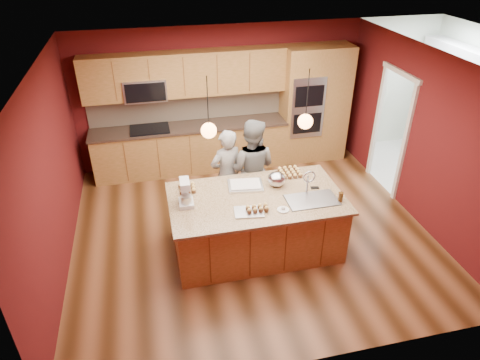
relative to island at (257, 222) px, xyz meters
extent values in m
plane|color=#40240F|center=(0.02, 0.45, -0.46)|extent=(5.50, 5.50, 0.00)
plane|color=silver|center=(0.02, 0.45, 2.24)|extent=(5.50, 5.50, 0.00)
plane|color=#521113|center=(0.02, 2.95, 0.89)|extent=(5.50, 0.00, 5.50)
plane|color=#521113|center=(0.02, -2.05, 0.89)|extent=(5.50, 0.00, 5.50)
plane|color=#521113|center=(-2.73, 0.45, 0.89)|extent=(0.00, 5.00, 5.00)
plane|color=#521113|center=(2.77, 0.45, 0.89)|extent=(0.00, 5.00, 5.00)
cube|color=olive|center=(-0.63, 2.65, -0.01)|extent=(3.70, 0.60, 0.90)
cube|color=#2F211B|center=(-0.63, 2.64, 0.45)|extent=(3.74, 0.64, 0.04)
cube|color=#C7B194|center=(-0.63, 2.94, 0.76)|extent=(3.70, 0.03, 0.56)
cube|color=olive|center=(-0.63, 2.77, 1.44)|extent=(3.70, 0.36, 0.80)
cube|color=black|center=(-1.38, 2.63, 0.48)|extent=(0.72, 0.52, 0.03)
cube|color=#AAACB1|center=(-1.38, 2.75, 1.22)|extent=(0.76, 0.40, 0.40)
cube|color=olive|center=(1.62, 2.65, 0.69)|extent=(0.80, 0.60, 2.30)
cube|color=#AAACB1|center=(1.62, 2.35, 0.74)|extent=(0.66, 0.04, 1.20)
cube|color=olive|center=(2.27, 2.65, 0.69)|extent=(0.50, 0.60, 2.30)
plane|color=silver|center=(3.67, 1.65, -0.46)|extent=(2.60, 2.60, 0.00)
plane|color=silver|center=(4.57, 1.65, 0.89)|extent=(0.00, 2.70, 2.70)
cube|color=silver|center=(4.37, 1.65, 1.49)|extent=(0.35, 2.40, 0.75)
cylinder|color=black|center=(-0.66, 0.00, 1.89)|extent=(0.01, 0.01, 0.70)
sphere|color=#EA8A49|center=(-0.66, 0.00, 1.54)|extent=(0.20, 0.20, 0.20)
cylinder|color=black|center=(0.63, 0.00, 1.89)|extent=(0.01, 0.01, 0.70)
sphere|color=#EA8A49|center=(0.63, 0.00, 1.54)|extent=(0.20, 0.20, 0.20)
cube|color=olive|center=(-0.02, 0.00, -0.03)|extent=(2.37, 1.28, 0.87)
cube|color=#CFAE85|center=(-0.02, 0.00, 0.42)|extent=(2.47, 1.38, 0.04)
cube|color=#AAACB1|center=(0.72, -0.24, 0.36)|extent=(0.71, 0.41, 0.18)
imported|color=black|center=(-0.26, 0.95, 0.31)|extent=(0.65, 0.53, 1.55)
imported|color=slate|center=(0.15, 0.95, 0.38)|extent=(1.01, 0.92, 1.68)
cube|color=silver|center=(-1.00, 0.03, 0.47)|extent=(0.21, 0.26, 0.06)
cube|color=silver|center=(-1.00, 0.14, 0.63)|extent=(0.10, 0.08, 0.26)
cube|color=silver|center=(-1.00, 0.05, 0.77)|extent=(0.14, 0.26, 0.10)
cylinder|color=silver|center=(-1.00, 0.00, 0.54)|extent=(0.15, 0.15, 0.14)
cube|color=silver|center=(-0.10, 0.32, 0.46)|extent=(0.55, 0.43, 0.03)
cube|color=silver|center=(-0.10, 0.32, 0.48)|extent=(0.47, 0.36, 0.02)
cube|color=#AAACB1|center=(-0.21, -0.34, 0.45)|extent=(0.42, 0.33, 0.02)
ellipsoid|color=silver|center=(0.35, 0.25, 0.55)|extent=(0.27, 0.27, 0.23)
cylinder|color=silver|center=(0.25, -0.39, 0.45)|extent=(0.16, 0.16, 0.01)
cylinder|color=#38210C|center=(1.10, -0.35, 0.51)|extent=(0.07, 0.07, 0.14)
cube|color=black|center=(0.88, 0.05, 0.45)|extent=(0.13, 0.08, 0.01)
cube|color=silver|center=(4.20, 1.32, 0.09)|extent=(0.75, 0.77, 1.11)
cube|color=silver|center=(4.23, 1.95, 0.02)|extent=(0.71, 0.72, 0.98)
camera|label=1|loc=(-1.37, -4.88, 3.75)|focal=32.00mm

